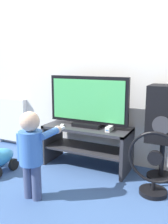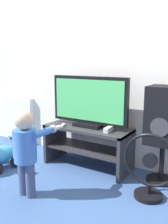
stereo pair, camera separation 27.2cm
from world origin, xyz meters
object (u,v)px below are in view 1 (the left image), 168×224
speaker_tower (165,116)px  floor_fan (154,167)px  remote_primary (62,126)px  television (88,102)px  game_console (110,128)px  child (32,148)px  radiator (10,119)px

speaker_tower → floor_fan: 0.55m
floor_fan → remote_primary: bearing=172.1°
floor_fan → speaker_tower: bearing=89.3°
television → floor_fan: television is taller
game_console → floor_fan: (0.53, -0.25, -0.23)m
television → child: 0.91m
child → speaker_tower: 1.34m
game_console → floor_fan: floor_fan is taller
remote_primary → radiator: size_ratio=0.20×
television → remote_primary: size_ratio=7.03×
television → radiator: bearing=171.6°
floor_fan → radiator: radiator is taller
child → radiator: size_ratio=1.16×
speaker_tower → radiator: bearing=176.5°
speaker_tower → floor_fan: bearing=-90.7°
remote_primary → child: size_ratio=0.17×
floor_fan → radiator: size_ratio=0.88×
child → floor_fan: size_ratio=1.32×
radiator → remote_primary: bearing=-18.3°
remote_primary → game_console: bearing=11.3°
radiator → television: bearing=-8.4°
speaker_tower → floor_fan: speaker_tower is taller
television → game_console: size_ratio=5.50×
television → floor_fan: size_ratio=1.57×
television → game_console: television is taller
television → speaker_tower: size_ratio=0.96×
television → child: television is taller
speaker_tower → floor_fan: (-0.00, -0.38, -0.39)m
radiator → floor_fan: bearing=-13.3°
remote_primary → speaker_tower: 1.11m
television → speaker_tower: bearing=4.6°
remote_primary → floor_fan: bearing=-7.9°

